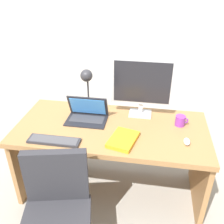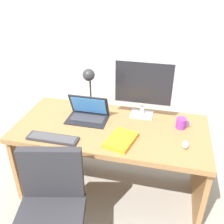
{
  "view_description": "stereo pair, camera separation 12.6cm",
  "coord_description": "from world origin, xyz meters",
  "px_view_note": "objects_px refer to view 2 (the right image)",
  "views": [
    {
      "loc": [
        0.3,
        -1.78,
        1.89
      ],
      "look_at": [
        0.0,
        0.04,
        0.84
      ],
      "focal_mm": 40.6,
      "sensor_mm": 36.0,
      "label": 1
    },
    {
      "loc": [
        0.43,
        -1.75,
        1.89
      ],
      "look_at": [
        0.0,
        0.04,
        0.84
      ],
      "focal_mm": 40.6,
      "sensor_mm": 36.0,
      "label": 2
    }
  ],
  "objects_px": {
    "monitor": "(144,84)",
    "book": "(121,140)",
    "desk": "(112,142)",
    "desk_lamp": "(89,80)",
    "coffee_mug": "(181,123)",
    "laptop": "(88,111)",
    "keyboard": "(53,138)",
    "office_chair": "(52,221)",
    "mouse": "(185,145)"
  },
  "relations": [
    {
      "from": "monitor",
      "to": "desk",
      "type": "bearing_deg",
      "value": -137.62
    },
    {
      "from": "desk",
      "to": "monitor",
      "type": "distance_m",
      "value": 0.58
    },
    {
      "from": "desk",
      "to": "coffee_mug",
      "type": "xyz_separation_m",
      "value": [
        0.58,
        0.08,
        0.24
      ]
    },
    {
      "from": "desk",
      "to": "monitor",
      "type": "xyz_separation_m",
      "value": [
        0.23,
        0.21,
        0.5
      ]
    },
    {
      "from": "laptop",
      "to": "coffee_mug",
      "type": "bearing_deg",
      "value": 1.78
    },
    {
      "from": "desk",
      "to": "mouse",
      "type": "height_order",
      "value": "mouse"
    },
    {
      "from": "keyboard",
      "to": "mouse",
      "type": "relative_size",
      "value": 4.68
    },
    {
      "from": "desk_lamp",
      "to": "coffee_mug",
      "type": "distance_m",
      "value": 0.89
    },
    {
      "from": "desk",
      "to": "book",
      "type": "distance_m",
      "value": 0.34
    },
    {
      "from": "desk",
      "to": "coffee_mug",
      "type": "relative_size",
      "value": 14.83
    },
    {
      "from": "laptop",
      "to": "office_chair",
      "type": "bearing_deg",
      "value": -91.79
    },
    {
      "from": "book",
      "to": "laptop",
      "type": "bearing_deg",
      "value": 141.2
    },
    {
      "from": "desk_lamp",
      "to": "book",
      "type": "xyz_separation_m",
      "value": [
        0.39,
        -0.46,
        -0.27
      ]
    },
    {
      "from": "monitor",
      "to": "mouse",
      "type": "bearing_deg",
      "value": -45.72
    },
    {
      "from": "keyboard",
      "to": "mouse",
      "type": "distance_m",
      "value": 1.02
    },
    {
      "from": "monitor",
      "to": "desk_lamp",
      "type": "distance_m",
      "value": 0.49
    },
    {
      "from": "desk",
      "to": "desk_lamp",
      "type": "height_order",
      "value": "desk_lamp"
    },
    {
      "from": "desk",
      "to": "monitor",
      "type": "height_order",
      "value": "monitor"
    },
    {
      "from": "laptop",
      "to": "office_chair",
      "type": "xyz_separation_m",
      "value": [
        -0.03,
        -0.81,
        -0.44
      ]
    },
    {
      "from": "mouse",
      "to": "office_chair",
      "type": "height_order",
      "value": "office_chair"
    },
    {
      "from": "mouse",
      "to": "desk_lamp",
      "type": "relative_size",
      "value": 0.22
    },
    {
      "from": "mouse",
      "to": "desk",
      "type": "bearing_deg",
      "value": 163.15
    },
    {
      "from": "coffee_mug",
      "to": "office_chair",
      "type": "distance_m",
      "value": 1.25
    },
    {
      "from": "keyboard",
      "to": "office_chair",
      "type": "relative_size",
      "value": 0.48
    },
    {
      "from": "laptop",
      "to": "coffee_mug",
      "type": "relative_size",
      "value": 3.22
    },
    {
      "from": "desk",
      "to": "keyboard",
      "type": "bearing_deg",
      "value": -140.47
    },
    {
      "from": "desk",
      "to": "keyboard",
      "type": "xyz_separation_m",
      "value": [
        -0.4,
        -0.33,
        0.2
      ]
    },
    {
      "from": "monitor",
      "to": "keyboard",
      "type": "bearing_deg",
      "value": -139.41
    },
    {
      "from": "monitor",
      "to": "keyboard",
      "type": "xyz_separation_m",
      "value": [
        -0.63,
        -0.54,
        -0.29
      ]
    },
    {
      "from": "desk",
      "to": "desk_lamp",
      "type": "xyz_separation_m",
      "value": [
        -0.27,
        0.22,
        0.48
      ]
    },
    {
      "from": "book",
      "to": "desk",
      "type": "bearing_deg",
      "value": 118.18
    },
    {
      "from": "desk",
      "to": "keyboard",
      "type": "height_order",
      "value": "keyboard"
    },
    {
      "from": "desk_lamp",
      "to": "coffee_mug",
      "type": "xyz_separation_m",
      "value": [
        0.84,
        -0.15,
        -0.24
      ]
    },
    {
      "from": "mouse",
      "to": "book",
      "type": "distance_m",
      "value": 0.49
    },
    {
      "from": "laptop",
      "to": "keyboard",
      "type": "bearing_deg",
      "value": -114.05
    },
    {
      "from": "mouse",
      "to": "book",
      "type": "bearing_deg",
      "value": -174.07
    },
    {
      "from": "laptop",
      "to": "coffee_mug",
      "type": "height_order",
      "value": "laptop"
    },
    {
      "from": "monitor",
      "to": "book",
      "type": "height_order",
      "value": "monitor"
    },
    {
      "from": "keyboard",
      "to": "mouse",
      "type": "height_order",
      "value": "mouse"
    },
    {
      "from": "monitor",
      "to": "book",
      "type": "relative_size",
      "value": 1.77
    },
    {
      "from": "desk_lamp",
      "to": "keyboard",
      "type": "bearing_deg",
      "value": -103.47
    },
    {
      "from": "mouse",
      "to": "book",
      "type": "xyz_separation_m",
      "value": [
        -0.48,
        -0.05,
        -0.0
      ]
    },
    {
      "from": "laptop",
      "to": "keyboard",
      "type": "relative_size",
      "value": 0.86
    },
    {
      "from": "monitor",
      "to": "coffee_mug",
      "type": "height_order",
      "value": "monitor"
    },
    {
      "from": "monitor",
      "to": "laptop",
      "type": "xyz_separation_m",
      "value": [
        -0.46,
        -0.16,
        -0.24
      ]
    },
    {
      "from": "desk_lamp",
      "to": "monitor",
      "type": "bearing_deg",
      "value": -1.98
    },
    {
      "from": "mouse",
      "to": "desk_lamp",
      "type": "bearing_deg",
      "value": 154.98
    },
    {
      "from": "mouse",
      "to": "coffee_mug",
      "type": "height_order",
      "value": "coffee_mug"
    },
    {
      "from": "mouse",
      "to": "office_chair",
      "type": "xyz_separation_m",
      "value": [
        -0.86,
        -0.57,
        -0.4
      ]
    },
    {
      "from": "keyboard",
      "to": "office_chair",
      "type": "bearing_deg",
      "value": -71.36
    }
  ]
}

